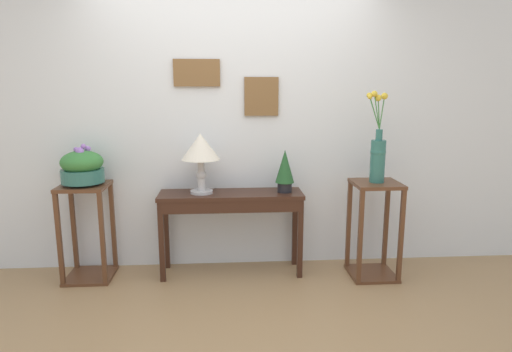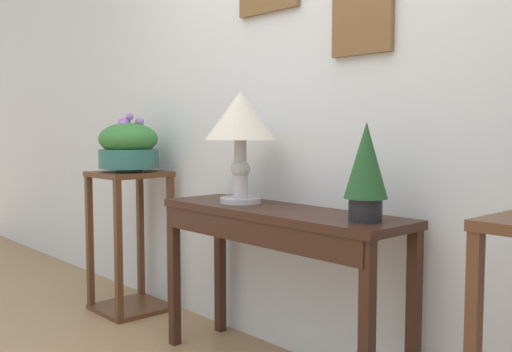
% 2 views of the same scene
% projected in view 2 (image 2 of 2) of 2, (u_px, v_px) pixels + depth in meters
% --- Properties ---
extents(back_wall_with_art, '(9.00, 0.13, 2.80)m').
position_uv_depth(back_wall_with_art, '(326.00, 58.00, 2.59)').
color(back_wall_with_art, silver).
rests_on(back_wall_with_art, ground).
extents(console_table, '(1.24, 0.36, 0.74)m').
position_uv_depth(console_table, '(274.00, 234.00, 2.48)').
color(console_table, '#381E14').
rests_on(console_table, ground).
extents(table_lamp, '(0.33, 0.33, 0.52)m').
position_uv_depth(table_lamp, '(240.00, 122.00, 2.64)').
color(table_lamp, '#B7B7BC').
rests_on(table_lamp, console_table).
extents(potted_plant_on_console, '(0.16, 0.16, 0.37)m').
position_uv_depth(potted_plant_on_console, '(366.00, 168.00, 2.12)').
color(potted_plant_on_console, black).
rests_on(potted_plant_on_console, console_table).
extents(pedestal_stand_left, '(0.39, 0.39, 0.83)m').
position_uv_depth(pedestal_stand_left, '(130.00, 241.00, 3.41)').
color(pedestal_stand_left, '#56331E').
rests_on(pedestal_stand_left, ground).
extents(planter_bowl_wide_left, '(0.35, 0.35, 0.34)m').
position_uv_depth(planter_bowl_wide_left, '(129.00, 146.00, 3.36)').
color(planter_bowl_wide_left, '#2D665B').
rests_on(planter_bowl_wide_left, pedestal_stand_left).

